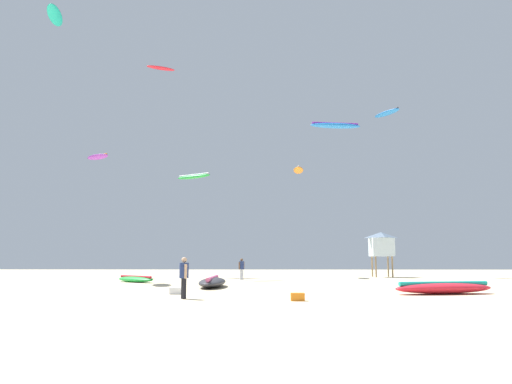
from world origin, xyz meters
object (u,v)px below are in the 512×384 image
kite_aloft_4 (98,157)px  kite_aloft_5 (194,177)px  kite_grounded_far (212,282)px  kite_aloft_7 (387,113)px  kite_aloft_2 (55,15)px  cooler_box (298,297)px  gear_bag (176,291)px  person_foreground (184,274)px  kite_grounded_near (444,288)px  person_midground (242,267)px  kite_aloft_1 (335,126)px  kite_grounded_mid (136,279)px  lifeguard_tower (381,244)px  kite_aloft_3 (298,170)px  kite_aloft_0 (161,68)px

kite_aloft_4 → kite_aloft_5: bearing=-5.3°
kite_grounded_far → kite_aloft_7: bearing=49.0°
kite_aloft_2 → cooler_box: bearing=-44.2°
kite_grounded_far → gear_bag: (-1.17, -5.58, -0.15)m
person_foreground → kite_grounded_near: (12.15, 2.92, -0.74)m
person_foreground → person_midground: (1.60, 18.14, -0.03)m
gear_bag → kite_aloft_1: 17.03m
kite_grounded_far → kite_aloft_7: 28.66m
kite_aloft_4 → kite_grounded_mid: bearing=-56.9°
gear_bag → kite_aloft_4: size_ratio=0.18×
kite_aloft_1 → kite_grounded_far: bearing=-155.6°
kite_aloft_1 → kite_aloft_7: bearing=62.4°
kite_aloft_4 → kite_aloft_1: bearing=-31.4°
person_foreground → gear_bag: (-0.83, 2.64, -0.87)m
person_midground → kite_aloft_2: bearing=48.0°
kite_grounded_far → lifeguard_tower: size_ratio=1.30×
person_midground → kite_aloft_7: bearing=-101.7°
person_foreground → cooler_box: bearing=-36.7°
lifeguard_tower → kite_aloft_4: size_ratio=1.37×
kite_grounded_near → kite_grounded_mid: (-18.04, 11.17, -0.06)m
lifeguard_tower → kite_aloft_3: kite_aloft_3 is taller
kite_aloft_2 → kite_aloft_4: bearing=73.0°
kite_aloft_1 → kite_aloft_4: kite_aloft_4 is taller
kite_grounded_mid → kite_aloft_4: bearing=123.1°
kite_grounded_near → lifeguard_tower: bearing=84.0°
kite_grounded_mid → lifeguard_tower: 22.77m
cooler_box → kite_aloft_4: (-17.85, 25.90, 11.52)m
kite_grounded_far → kite_aloft_4: 24.32m
person_midground → cooler_box: 19.27m
kite_aloft_0 → kite_aloft_4: size_ratio=0.94×
cooler_box → gear_bag: bearing=148.3°
kite_aloft_7 → kite_aloft_1: bearing=-117.6°
person_foreground → kite_aloft_3: bearing=47.8°
person_midground → kite_aloft_2: kite_aloft_2 is taller
kite_aloft_0 → kite_aloft_7: size_ratio=0.85×
kite_grounded_mid → kite_aloft_4: (-7.16, 10.96, 11.45)m
kite_aloft_3 → kite_aloft_0: bearing=-174.4°
kite_grounded_near → gear_bag: (-12.98, -0.28, -0.13)m
kite_aloft_0 → kite_aloft_3: bearing=5.6°
kite_aloft_0 → kite_grounded_far: bearing=-65.2°
kite_aloft_2 → person_midground: bearing=-1.1°
person_foreground → kite_aloft_2: bearing=102.5°
person_foreground → kite_grounded_mid: (-5.88, 14.09, -0.80)m
cooler_box → kite_aloft_2: 35.94m
lifeguard_tower → person_foreground: bearing=-120.9°
kite_grounded_mid → kite_aloft_7: (21.81, 12.06, 16.11)m
person_midground → kite_aloft_5: size_ratio=0.44×
kite_grounded_mid → kite_grounded_far: 8.55m
kite_grounded_mid → kite_aloft_2: (-9.18, 4.37, 22.82)m
person_midground → lifeguard_tower: size_ratio=0.41×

